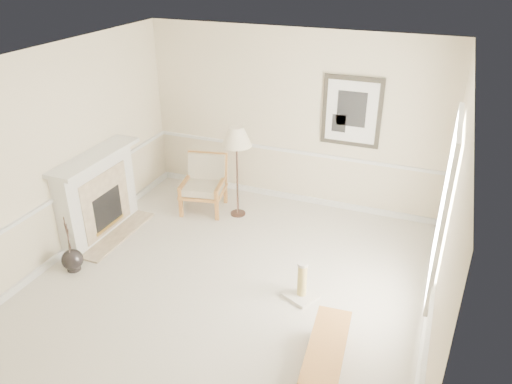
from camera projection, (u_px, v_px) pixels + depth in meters
ground at (225, 289)px, 6.49m from camera, size 5.50×5.50×0.00m
room at (234, 156)px, 5.67m from camera, size 5.04×5.54×2.92m
fireplace at (98, 195)px, 7.47m from camera, size 0.64×1.64×1.31m
floor_vase at (72, 260)px, 6.80m from camera, size 0.29×0.29×0.85m
armchair at (205, 181)px, 8.28m from camera, size 0.81×0.85×0.91m
floor_lamp at (237, 139)px, 7.67m from camera, size 0.50×0.50×1.52m
bench at (326, 356)px, 5.13m from camera, size 0.47×1.27×0.35m
scratching_post at (302, 286)px, 6.28m from camera, size 0.48×0.48×0.52m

